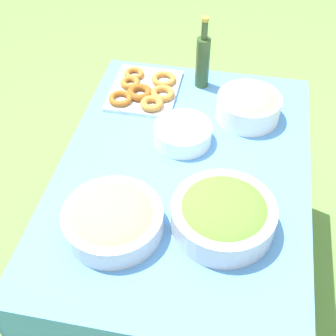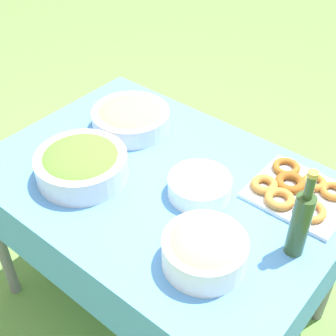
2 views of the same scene
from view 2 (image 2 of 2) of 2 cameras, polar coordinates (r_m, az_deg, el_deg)
The scene contains 8 objects.
ground_plane at distance 2.31m, azimuth -0.68°, elevation -16.04°, with size 14.00×14.00×0.00m, color #609342.
picnic_table at distance 1.79m, azimuth -0.85°, elevation -3.92°, with size 1.31×0.92×0.78m.
salad_bowl at distance 1.73m, azimuth -10.52°, elevation 0.54°, with size 0.34×0.34×0.12m.
pasta_bowl at distance 1.41m, azimuth 4.49°, elevation -9.84°, with size 0.26×0.26×0.12m.
donut_platter at distance 1.71m, azimuth 15.43°, elevation -2.74°, with size 0.35×0.30×0.05m.
plate_stack at distance 1.65m, azimuth 3.85°, elevation -2.25°, with size 0.22×0.22×0.07m.
olive_oil_bottle at distance 1.45m, azimuth 15.84°, elevation -6.39°, with size 0.06×0.06×0.32m.
bread_bowl at distance 1.96m, azimuth -4.56°, elevation 6.20°, with size 0.32×0.32×0.10m.
Camera 2 is at (-0.84, 0.98, 1.92)m, focal length 50.00 mm.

